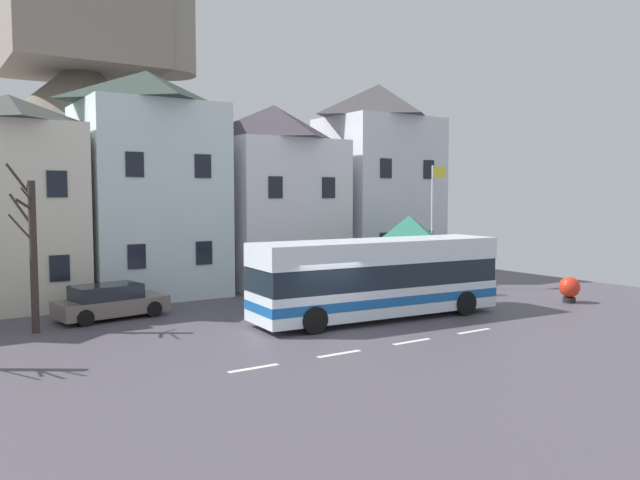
{
  "coord_description": "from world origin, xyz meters",
  "views": [
    {
      "loc": [
        -12.61,
        -18.77,
        5.0
      ],
      "look_at": [
        2.19,
        3.96,
        3.02
      ],
      "focal_mm": 35.41,
      "sensor_mm": 36.0,
      "label": 1
    }
  ],
  "objects_px": {
    "townhouse_01": "(12,202)",
    "harbour_buoy": "(569,288)",
    "bare_tree_00": "(32,251)",
    "hilltop_castle": "(84,151)",
    "townhouse_03": "(275,195)",
    "parked_car_00": "(110,302)",
    "flagpole": "(433,217)",
    "parked_car_02": "(442,271)",
    "pedestrian_00": "(484,285)",
    "townhouse_04": "(378,181)",
    "transit_bus": "(378,279)",
    "bus_shelter": "(409,231)",
    "public_bench": "(378,279)",
    "townhouse_02": "(148,184)",
    "pedestrian_01": "(476,279)",
    "parked_car_01": "(362,278)"
  },
  "relations": [
    {
      "from": "public_bench",
      "to": "bare_tree_00",
      "type": "relative_size",
      "value": 0.25
    },
    {
      "from": "parked_car_00",
      "to": "parked_car_02",
      "type": "xyz_separation_m",
      "value": [
        18.73,
        0.48,
        -0.04
      ]
    },
    {
      "from": "bus_shelter",
      "to": "harbour_buoy",
      "type": "bearing_deg",
      "value": -55.37
    },
    {
      "from": "parked_car_00",
      "to": "pedestrian_00",
      "type": "distance_m",
      "value": 16.45
    },
    {
      "from": "public_bench",
      "to": "pedestrian_01",
      "type": "bearing_deg",
      "value": -64.46
    },
    {
      "from": "bare_tree_00",
      "to": "townhouse_01",
      "type": "bearing_deg",
      "value": 88.75
    },
    {
      "from": "transit_bus",
      "to": "townhouse_04",
      "type": "bearing_deg",
      "value": 55.42
    },
    {
      "from": "flagpole",
      "to": "bare_tree_00",
      "type": "height_order",
      "value": "flagpole"
    },
    {
      "from": "parked_car_02",
      "to": "flagpole",
      "type": "height_order",
      "value": "flagpole"
    },
    {
      "from": "public_bench",
      "to": "flagpole",
      "type": "distance_m",
      "value": 4.38
    },
    {
      "from": "townhouse_03",
      "to": "transit_bus",
      "type": "relative_size",
      "value": 0.93
    },
    {
      "from": "parked_car_00",
      "to": "flagpole",
      "type": "bearing_deg",
      "value": -12.68
    },
    {
      "from": "transit_bus",
      "to": "bus_shelter",
      "type": "bearing_deg",
      "value": 42.53
    },
    {
      "from": "pedestrian_00",
      "to": "flagpole",
      "type": "height_order",
      "value": "flagpole"
    },
    {
      "from": "public_bench",
      "to": "pedestrian_00",
      "type": "bearing_deg",
      "value": -79.85
    },
    {
      "from": "bus_shelter",
      "to": "parked_car_02",
      "type": "xyz_separation_m",
      "value": [
        4.31,
        2.02,
        -2.52
      ]
    },
    {
      "from": "townhouse_01",
      "to": "harbour_buoy",
      "type": "xyz_separation_m",
      "value": [
        21.59,
        -12.65,
        -3.98
      ]
    },
    {
      "from": "townhouse_03",
      "to": "hilltop_castle",
      "type": "distance_m",
      "value": 24.31
    },
    {
      "from": "townhouse_03",
      "to": "townhouse_04",
      "type": "xyz_separation_m",
      "value": [
        7.09,
        -0.28,
        0.88
      ]
    },
    {
      "from": "parked_car_00",
      "to": "harbour_buoy",
      "type": "height_order",
      "value": "parked_car_00"
    },
    {
      "from": "flagpole",
      "to": "bus_shelter",
      "type": "bearing_deg",
      "value": -169.58
    },
    {
      "from": "parked_car_02",
      "to": "pedestrian_00",
      "type": "distance_m",
      "value": 6.91
    },
    {
      "from": "townhouse_01",
      "to": "harbour_buoy",
      "type": "relative_size",
      "value": 7.76
    },
    {
      "from": "transit_bus",
      "to": "harbour_buoy",
      "type": "distance_m",
      "value": 9.96
    },
    {
      "from": "hilltop_castle",
      "to": "townhouse_03",
      "type": "bearing_deg",
      "value": -78.49
    },
    {
      "from": "townhouse_02",
      "to": "townhouse_04",
      "type": "relative_size",
      "value": 0.95
    },
    {
      "from": "bare_tree_00",
      "to": "public_bench",
      "type": "bearing_deg",
      "value": 6.43
    },
    {
      "from": "townhouse_04",
      "to": "transit_bus",
      "type": "relative_size",
      "value": 1.09
    },
    {
      "from": "flagpole",
      "to": "public_bench",
      "type": "bearing_deg",
      "value": 137.11
    },
    {
      "from": "townhouse_01",
      "to": "townhouse_04",
      "type": "height_order",
      "value": "townhouse_04"
    },
    {
      "from": "townhouse_02",
      "to": "townhouse_04",
      "type": "xyz_separation_m",
      "value": [
        14.14,
        -0.39,
        0.3
      ]
    },
    {
      "from": "townhouse_01",
      "to": "bare_tree_00",
      "type": "relative_size",
      "value": 1.53
    },
    {
      "from": "bus_shelter",
      "to": "bare_tree_00",
      "type": "distance_m",
      "value": 17.41
    },
    {
      "from": "transit_bus",
      "to": "pedestrian_01",
      "type": "xyz_separation_m",
      "value": [
        7.61,
        1.88,
        -0.78
      ]
    },
    {
      "from": "townhouse_04",
      "to": "transit_bus",
      "type": "height_order",
      "value": "townhouse_04"
    },
    {
      "from": "bus_shelter",
      "to": "harbour_buoy",
      "type": "xyz_separation_m",
      "value": [
        4.31,
        -6.24,
        -2.48
      ]
    },
    {
      "from": "parked_car_02",
      "to": "public_bench",
      "type": "xyz_separation_m",
      "value": [
        -4.41,
        0.29,
        -0.16
      ]
    },
    {
      "from": "townhouse_02",
      "to": "parked_car_00",
      "type": "xyz_separation_m",
      "value": [
        -3.35,
        -5.24,
        -4.84
      ]
    },
    {
      "from": "parked_car_01",
      "to": "bare_tree_00",
      "type": "height_order",
      "value": "bare_tree_00"
    },
    {
      "from": "pedestrian_00",
      "to": "bare_tree_00",
      "type": "relative_size",
      "value": 0.26
    },
    {
      "from": "townhouse_02",
      "to": "pedestrian_01",
      "type": "xyz_separation_m",
      "value": [
        13.26,
        -9.25,
        -4.69
      ]
    },
    {
      "from": "townhouse_03",
      "to": "townhouse_01",
      "type": "bearing_deg",
      "value": -178.89
    },
    {
      "from": "townhouse_01",
      "to": "pedestrian_01",
      "type": "height_order",
      "value": "townhouse_01"
    },
    {
      "from": "townhouse_02",
      "to": "parked_car_01",
      "type": "xyz_separation_m",
      "value": [
        9.68,
        -4.75,
        -4.86
      ]
    },
    {
      "from": "transit_bus",
      "to": "pedestrian_00",
      "type": "height_order",
      "value": "transit_bus"
    },
    {
      "from": "pedestrian_00",
      "to": "pedestrian_01",
      "type": "bearing_deg",
      "value": 54.36
    },
    {
      "from": "parked_car_02",
      "to": "pedestrian_00",
      "type": "bearing_deg",
      "value": -117.53
    },
    {
      "from": "parked_car_00",
      "to": "flagpole",
      "type": "distance_m",
      "value": 16.75
    },
    {
      "from": "townhouse_04",
      "to": "bare_tree_00",
      "type": "height_order",
      "value": "townhouse_04"
    },
    {
      "from": "townhouse_03",
      "to": "bus_shelter",
      "type": "bearing_deg",
      "value": -58.93
    }
  ]
}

